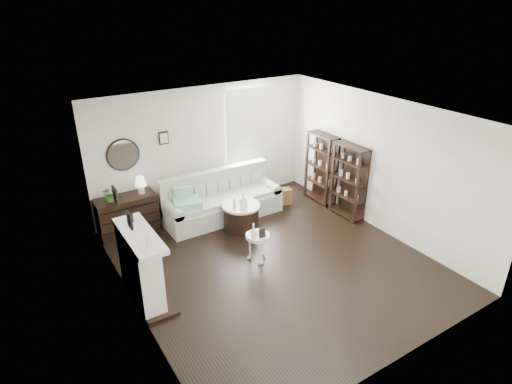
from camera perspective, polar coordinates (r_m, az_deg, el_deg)
room at (r=9.59m, az=-2.90°, el=7.89°), size 5.50×5.50×5.50m
fireplace at (r=6.96m, az=-15.07°, el=-9.82°), size 0.50×1.40×1.84m
shelf_unit_far at (r=9.84m, az=8.69°, el=3.17°), size 0.30×0.80×1.60m
shelf_unit_near at (r=9.24m, az=12.28°, el=1.38°), size 0.30×0.80×1.60m
sofa at (r=9.24m, az=-4.67°, el=-1.35°), size 2.53×0.88×0.98m
quilt at (r=8.71m, az=-9.15°, el=-1.47°), size 0.65×0.57×0.14m
suitcase at (r=9.76m, az=3.08°, el=-0.69°), size 0.59×0.32×0.38m
dresser at (r=8.95m, az=-16.78°, el=-2.90°), size 1.17×0.50×0.78m
table_lamp at (r=8.78m, az=-15.13°, el=0.90°), size 0.28×0.28×0.36m
potted_plant at (r=8.62m, az=-18.97°, el=-0.29°), size 0.33×0.30×0.31m
drum_table at (r=8.75m, az=-1.99°, el=-3.24°), size 0.78×0.78×0.54m
pedestal_table at (r=7.64m, az=0.24°, el=-5.98°), size 0.44×0.44×0.53m
eiffel_drum at (r=8.66m, az=-1.72°, el=-0.78°), size 0.15×0.15×0.21m
bottle_drum at (r=8.42m, az=-2.88°, el=-1.41°), size 0.06×0.06×0.26m
card_frame_drum at (r=8.40m, az=-1.68°, el=-1.59°), size 0.17×0.07×0.22m
eiffel_ped at (r=7.63m, az=0.67°, el=-4.80°), size 0.13×0.13×0.20m
flask_ped at (r=7.54m, az=-0.32°, el=-5.03°), size 0.13×0.13×0.23m
card_frame_ped at (r=7.50m, az=0.83°, el=-5.48°), size 0.13×0.07×0.17m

